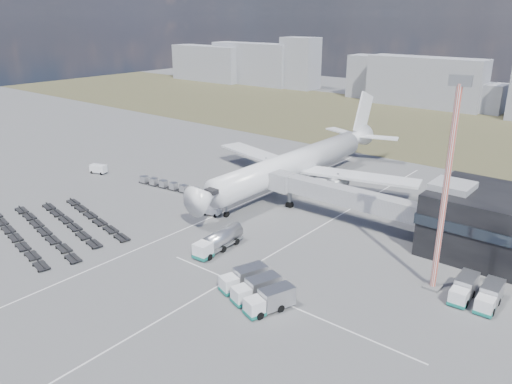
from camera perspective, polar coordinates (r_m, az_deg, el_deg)
The scene contains 15 objects.
ground at distance 87.38m, azimuth -7.38°, elevation -4.59°, with size 420.00×420.00×0.00m, color #565659.
grass_strip at distance 177.87m, azimuth 19.29°, elevation 7.05°, with size 420.00×90.00×0.01m, color #4B452D.
lane_markings at distance 83.18m, azimuth -1.19°, elevation -5.72°, with size 47.12×110.00×0.01m.
jet_bridge at distance 91.19m, azimuth 8.85°, elevation -0.17°, with size 30.30×3.80×7.05m.
airliner at distance 108.79m, azimuth 4.89°, elevation 3.41°, with size 51.59×64.53×17.62m.
skyline at distance 216.21m, azimuth 20.75°, elevation 11.54°, with size 304.40×25.88×24.78m.
fuel_tanker at distance 79.99m, azimuth -4.31°, elevation -5.59°, with size 3.04×10.01×3.20m.
pushback_tug at distance 94.01m, azimuth -5.04°, elevation -2.21°, with size 3.26×1.83×1.47m, color white.
utility_van at distance 123.68m, azimuth -17.56°, elevation 2.51°, with size 3.91×1.77×2.12m, color white.
catering_truck at distance 106.67m, azimuth 8.48°, elevation 0.83°, with size 5.22×7.25×3.08m.
service_trucks_near at distance 67.07m, azimuth 0.02°, elevation -11.01°, with size 10.57×9.24×2.70m.
service_trucks_far at distance 72.39m, azimuth 23.89°, elevation -10.44°, with size 5.66×6.70×2.63m.
uld_row at distance 108.97m, azimuth -9.97°, elevation 0.78°, with size 16.60×3.35×1.50m.
baggage_dollies at distance 94.63m, azimuth -22.02°, elevation -3.73°, with size 30.98×20.25×0.78m.
floodlight_mast at distance 68.61m, azimuth 20.87°, elevation 0.32°, with size 2.73×2.23×28.86m.
Camera 1 is at (58.55, -54.10, 35.76)m, focal length 35.00 mm.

